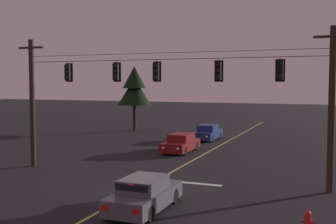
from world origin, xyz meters
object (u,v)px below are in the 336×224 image
(traffic_light_right_inner, at_px, (218,71))
(car_waiting_near_lane, at_px, (144,194))
(traffic_light_leftmost, at_px, (68,72))
(traffic_light_left_inner, at_px, (116,72))
(tree_verge_far, at_px, (134,88))
(car_oncoming_lead, at_px, (181,143))
(fire_hydrant, at_px, (308,222))
(traffic_light_centre, at_px, (156,72))
(traffic_light_rightmost, at_px, (280,70))
(car_oncoming_trailing, at_px, (208,133))

(traffic_light_right_inner, distance_m, car_waiting_near_lane, 7.95)
(traffic_light_leftmost, xyz_separation_m, traffic_light_left_inner, (3.25, 0.00, 0.00))
(tree_verge_far, bearing_deg, car_oncoming_lead, -50.42)
(car_waiting_near_lane, bearing_deg, fire_hydrant, -4.41)
(traffic_light_left_inner, height_order, fire_hydrant, traffic_light_left_inner)
(tree_verge_far, bearing_deg, traffic_light_leftmost, -74.86)
(traffic_light_centre, bearing_deg, traffic_light_leftmost, 180.00)
(traffic_light_centre, height_order, fire_hydrant, traffic_light_centre)
(traffic_light_rightmost, xyz_separation_m, car_oncoming_lead, (-8.30, 8.72, -5.23))
(traffic_light_right_inner, distance_m, tree_verge_far, 25.08)
(car_waiting_near_lane, distance_m, car_oncoming_trailing, 22.15)
(traffic_light_left_inner, bearing_deg, traffic_light_rightmost, 0.00)
(car_oncoming_lead, relative_size, tree_verge_far, 0.63)
(traffic_light_right_inner, height_order, fire_hydrant, traffic_light_right_inner)
(traffic_light_leftmost, distance_m, car_oncoming_trailing, 17.40)
(traffic_light_left_inner, height_order, traffic_light_right_inner, same)
(traffic_light_rightmost, bearing_deg, traffic_light_left_inner, 180.00)
(car_oncoming_trailing, height_order, fire_hydrant, car_oncoming_trailing)
(car_oncoming_lead, distance_m, tree_verge_far, 15.52)
(traffic_light_left_inner, xyz_separation_m, car_oncoming_lead, (0.81, 8.72, -5.23))
(traffic_light_leftmost, bearing_deg, traffic_light_right_inner, 0.00)
(traffic_light_leftmost, height_order, tree_verge_far, tree_verge_far)
(traffic_light_leftmost, distance_m, traffic_light_left_inner, 3.25)
(traffic_light_rightmost, height_order, car_oncoming_lead, traffic_light_rightmost)
(traffic_light_centre, distance_m, car_oncoming_trailing, 17.00)
(traffic_light_centre, relative_size, fire_hydrant, 1.45)
(car_waiting_near_lane, distance_m, fire_hydrant, 6.49)
(traffic_light_right_inner, relative_size, car_waiting_near_lane, 0.28)
(traffic_light_centre, height_order, traffic_light_rightmost, same)
(tree_verge_far, bearing_deg, traffic_light_right_inner, -54.00)
(fire_hydrant, bearing_deg, car_oncoming_lead, 123.91)
(traffic_light_centre, relative_size, car_waiting_near_lane, 0.28)
(car_oncoming_trailing, distance_m, fire_hydrant, 24.53)
(traffic_light_rightmost, bearing_deg, car_waiting_near_lane, -129.13)
(traffic_light_centre, bearing_deg, car_waiting_near_lane, -71.58)
(traffic_light_centre, bearing_deg, fire_hydrant, -36.76)
(traffic_light_centre, relative_size, traffic_light_rightmost, 1.00)
(car_waiting_near_lane, xyz_separation_m, car_oncoming_lead, (-3.61, 14.49, -0.00))
(traffic_light_leftmost, xyz_separation_m, traffic_light_rightmost, (12.36, 0.00, 0.00))
(traffic_light_centre, bearing_deg, traffic_light_right_inner, 0.00)
(traffic_light_right_inner, xyz_separation_m, traffic_light_rightmost, (3.12, 0.00, 0.00))
(traffic_light_right_inner, xyz_separation_m, fire_hydrant, (4.89, -6.27, -5.44))
(traffic_light_right_inner, relative_size, tree_verge_far, 0.17)
(traffic_light_left_inner, distance_m, traffic_light_rightmost, 9.11)
(traffic_light_leftmost, relative_size, traffic_light_right_inner, 1.00)
(traffic_light_rightmost, xyz_separation_m, car_oncoming_trailing, (-8.31, 16.09, -5.23))
(traffic_light_left_inner, distance_m, car_waiting_near_lane, 8.95)
(car_oncoming_trailing, xyz_separation_m, fire_hydrant, (10.09, -22.36, -0.21))
(traffic_light_right_inner, distance_m, traffic_light_rightmost, 3.12)
(car_oncoming_lead, xyz_separation_m, tree_verge_far, (-9.54, 11.54, 4.09))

